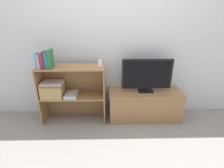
{
  "coord_description": "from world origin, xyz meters",
  "views": [
    {
      "loc": [
        -0.05,
        -2.15,
        1.55
      ],
      "look_at": [
        0.0,
        0.17,
        0.58
      ],
      "focal_mm": 28.0,
      "sensor_mm": 36.0,
      "label": 1
    }
  ],
  "objects": [
    {
      "name": "laptop",
      "position": [
        -0.85,
        0.15,
        0.62
      ],
      "size": [
        0.31,
        0.23,
        0.02
      ],
      "color": "white",
      "rests_on": "storage_basket_left"
    },
    {
      "name": "tv_stand",
      "position": [
        0.5,
        0.2,
        0.22
      ],
      "size": [
        1.09,
        0.42,
        0.44
      ],
      "color": "olive",
      "rests_on": "ground_plane"
    },
    {
      "name": "book_teal",
      "position": [
        -0.85,
        0.1,
        0.96
      ],
      "size": [
        0.04,
        0.13,
        0.22
      ],
      "color": "#1E7075",
      "rests_on": "bookshelf_upper_tier"
    },
    {
      "name": "book_skyblue",
      "position": [
        -0.99,
        0.1,
        0.96
      ],
      "size": [
        0.03,
        0.15,
        0.21
      ],
      "color": "#709ECC",
      "rests_on": "bookshelf_upper_tier"
    },
    {
      "name": "magazine_stack",
      "position": [
        -0.59,
        0.14,
        0.44
      ],
      "size": [
        0.18,
        0.26,
        0.05
      ],
      "color": "#B2B2B7",
      "rests_on": "bookshelf_lower_tier"
    },
    {
      "name": "book_plum",
      "position": [
        -0.92,
        0.1,
        0.96
      ],
      "size": [
        0.04,
        0.13,
        0.21
      ],
      "color": "#6B2D66",
      "rests_on": "bookshelf_upper_tier"
    },
    {
      "name": "ground_plane",
      "position": [
        0.0,
        0.0,
        0.0
      ],
      "size": [
        16.0,
        16.0,
        0.0
      ],
      "primitive_type": "plane",
      "color": "gray"
    },
    {
      "name": "book_forest",
      "position": [
        -0.81,
        0.1,
        0.97
      ],
      "size": [
        0.04,
        0.16,
        0.25
      ],
      "color": "#286638",
      "rests_on": "bookshelf_upper_tier"
    },
    {
      "name": "baby_monitor",
      "position": [
        -0.16,
        0.17,
        0.9
      ],
      "size": [
        0.05,
        0.03,
        0.12
      ],
      "color": "white",
      "rests_on": "bookshelf_upper_tier"
    },
    {
      "name": "book_maroon",
      "position": [
        -0.88,
        0.1,
        0.96
      ],
      "size": [
        0.02,
        0.13,
        0.22
      ],
      "color": "maroon",
      "rests_on": "bookshelf_upper_tier"
    },
    {
      "name": "tv",
      "position": [
        0.5,
        0.2,
        0.71
      ],
      "size": [
        0.72,
        0.14,
        0.49
      ],
      "color": "black",
      "rests_on": "tv_stand"
    },
    {
      "name": "storage_basket_left",
      "position": [
        -0.85,
        0.15,
        0.52
      ],
      "size": [
        0.31,
        0.3,
        0.2
      ],
      "color": "tan",
      "rests_on": "bookshelf_lower_tier"
    },
    {
      "name": "bookshelf_lower_tier",
      "position": [
        -0.57,
        0.23,
        0.27
      ],
      "size": [
        0.93,
        0.34,
        0.41
      ],
      "color": "olive",
      "rests_on": "ground_plane"
    },
    {
      "name": "book_tan",
      "position": [
        -0.95,
        0.1,
        0.94
      ],
      "size": [
        0.03,
        0.15,
        0.19
      ],
      "color": "tan",
      "rests_on": "bookshelf_upper_tier"
    },
    {
      "name": "bookshelf_upper_tier",
      "position": [
        -0.57,
        0.23,
        0.7
      ],
      "size": [
        0.93,
        0.34,
        0.44
      ],
      "color": "olive",
      "rests_on": "bookshelf_lower_tier"
    },
    {
      "name": "wall_back",
      "position": [
        0.0,
        0.44,
        1.2
      ],
      "size": [
        10.0,
        0.05,
        2.4
      ],
      "color": "silver",
      "rests_on": "ground_plane"
    }
  ]
}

